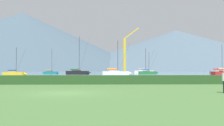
% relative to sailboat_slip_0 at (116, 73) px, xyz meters
% --- Properties ---
extents(ground_plane, '(1000.00, 1000.00, 0.00)m').
position_rel_sailboat_slip_0_xyz_m(ground_plane, '(-6.49, -55.03, -0.71)').
color(ground_plane, '#477038').
extents(harbor_water, '(320.00, 246.00, 0.00)m').
position_rel_sailboat_slip_0_xyz_m(harbor_water, '(-6.49, 81.97, -0.70)').
color(harbor_water, slate).
rests_on(harbor_water, ground_plane).
extents(hedge_line, '(80.00, 1.20, 1.01)m').
position_rel_sailboat_slip_0_xyz_m(hedge_line, '(-6.49, -44.03, -0.20)').
color(hedge_line, '#284C23').
rests_on(hedge_line, ground_plane).
extents(sailboat_slip_0, '(8.56, 2.56, 9.94)m').
position_rel_sailboat_slip_0_xyz_m(sailboat_slip_0, '(0.00, 0.00, 0.00)').
color(sailboat_slip_0, white).
rests_on(sailboat_slip_0, harbor_water).
extents(sailboat_slip_3, '(7.20, 3.42, 7.80)m').
position_rel_sailboat_slip_0_xyz_m(sailboat_slip_3, '(-28.16, -0.72, -0.13)').
color(sailboat_slip_3, gold).
rests_on(sailboat_slip_3, harbor_water).
extents(sailboat_slip_4, '(8.98, 4.30, 13.15)m').
position_rel_sailboat_slip_0_xyz_m(sailboat_slip_4, '(-12.42, 16.47, 0.05)').
color(sailboat_slip_4, black).
rests_on(sailboat_slip_4, harbor_water).
extents(sailboat_slip_5, '(9.18, 4.21, 11.62)m').
position_rel_sailboat_slip_0_xyz_m(sailboat_slip_5, '(42.56, 26.46, 0.05)').
color(sailboat_slip_5, '#9E9EA3').
rests_on(sailboat_slip_5, harbor_water).
extents(sailboat_slip_6, '(6.71, 2.76, 9.97)m').
position_rel_sailboat_slip_0_xyz_m(sailboat_slip_6, '(-24.39, 29.89, -0.14)').
color(sailboat_slip_6, '#19707A').
rests_on(sailboat_slip_6, harbor_water).
extents(sailboat_slip_8, '(9.38, 3.91, 10.61)m').
position_rel_sailboat_slip_0_xyz_m(sailboat_slip_8, '(13.68, 34.38, 0.05)').
color(sailboat_slip_8, white).
rests_on(sailboat_slip_8, harbor_water).
extents(sailboat_slip_9, '(7.65, 2.43, 8.30)m').
position_rel_sailboat_slip_0_xyz_m(sailboat_slip_9, '(13.12, 23.07, -0.08)').
color(sailboat_slip_9, '#236B38').
rests_on(sailboat_slip_9, harbor_water).
extents(dock_crane, '(5.95, 2.00, 16.10)m').
position_rel_sailboat_slip_0_xyz_m(dock_crane, '(3.83, 14.41, 4.61)').
color(dock_crane, '#333338').
rests_on(dock_crane, ground_plane).
extents(distant_hill_west_ridge, '(332.62, 332.62, 57.25)m').
position_rel_sailboat_slip_0_xyz_m(distant_hill_west_ridge, '(99.17, 285.49, 27.92)').
color(distant_hill_west_ridge, '#4C6070').
rests_on(distant_hill_west_ridge, ground_plane).
extents(distant_hill_central_peak, '(350.14, 350.14, 80.46)m').
position_rel_sailboat_slip_0_xyz_m(distant_hill_central_peak, '(-114.73, 284.00, 39.53)').
color(distant_hill_central_peak, '#425666').
rests_on(distant_hill_central_peak, ground_plane).
extents(distant_hill_far_shoulder, '(269.58, 269.58, 44.33)m').
position_rel_sailboat_slip_0_xyz_m(distant_hill_far_shoulder, '(-93.58, 341.37, 21.46)').
color(distant_hill_far_shoulder, slate).
rests_on(distant_hill_far_shoulder, ground_plane).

